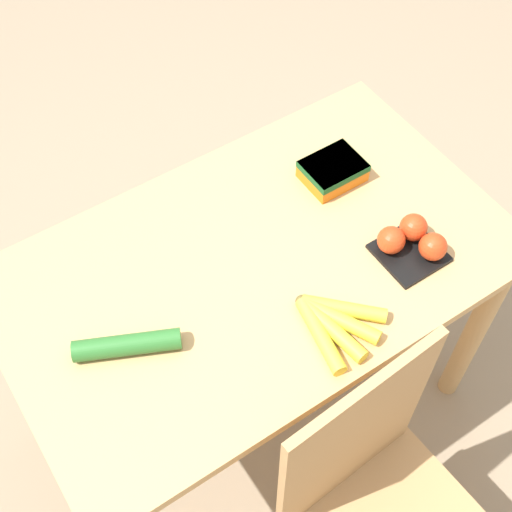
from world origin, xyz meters
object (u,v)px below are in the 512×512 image
(banana_bunch, at_px, (333,322))
(cucumber_near, at_px, (127,345))
(carrot_bag, at_px, (333,170))
(tomato_pack, at_px, (412,241))

(banana_bunch, xyz_separation_m, cucumber_near, (0.40, -0.20, 0.01))
(cucumber_near, bearing_deg, carrot_bag, -166.96)
(banana_bunch, bearing_deg, cucumber_near, -25.95)
(banana_bunch, bearing_deg, tomato_pack, -166.63)
(banana_bunch, distance_m, tomato_pack, 0.29)
(banana_bunch, relative_size, tomato_pack, 1.40)
(tomato_pack, height_order, cucumber_near, tomato_pack)
(tomato_pack, distance_m, carrot_bag, 0.29)
(tomato_pack, bearing_deg, banana_bunch, 13.37)
(tomato_pack, distance_m, cucumber_near, 0.70)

